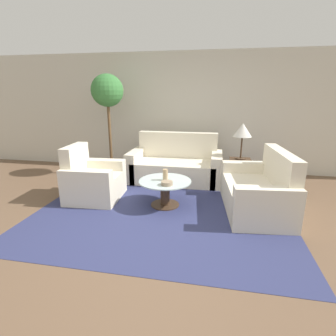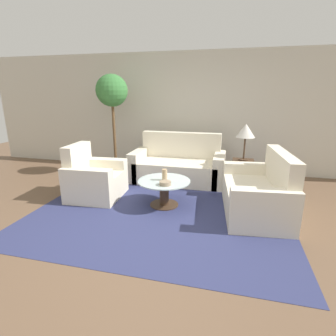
% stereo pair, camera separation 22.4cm
% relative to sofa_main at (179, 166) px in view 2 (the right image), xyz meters
% --- Properties ---
extents(ground_plane, '(14.00, 14.00, 0.00)m').
position_rel_sofa_main_xyz_m(ground_plane, '(0.02, -2.09, -0.29)').
color(ground_plane, brown).
extents(wall_back, '(10.00, 0.06, 2.60)m').
position_rel_sofa_main_xyz_m(wall_back, '(0.02, 0.86, 1.01)').
color(wall_back, beige).
rests_on(wall_back, ground_plane).
extents(rug, '(3.73, 3.45, 0.01)m').
position_rel_sofa_main_xyz_m(rug, '(0.04, -1.31, -0.29)').
color(rug, navy).
rests_on(rug, ground_plane).
extents(sofa_main, '(1.84, 0.89, 0.95)m').
position_rel_sofa_main_xyz_m(sofa_main, '(0.00, 0.00, 0.00)').
color(sofa_main, beige).
rests_on(sofa_main, ground_plane).
extents(armchair, '(0.86, 0.92, 0.91)m').
position_rel_sofa_main_xyz_m(armchair, '(-1.23, -1.25, -0.00)').
color(armchair, beige).
rests_on(armchair, ground_plane).
extents(loveseat, '(0.99, 1.54, 0.93)m').
position_rel_sofa_main_xyz_m(loveseat, '(1.49, -1.23, -0.00)').
color(loveseat, beige).
rests_on(loveseat, ground_plane).
extents(coffee_table, '(0.82, 0.82, 0.42)m').
position_rel_sofa_main_xyz_m(coffee_table, '(0.04, -1.31, -0.02)').
color(coffee_table, '#422D1E').
rests_on(coffee_table, ground_plane).
extents(side_table, '(0.39, 0.39, 0.53)m').
position_rel_sofa_main_xyz_m(side_table, '(1.26, -0.16, -0.03)').
color(side_table, '#422D1E').
rests_on(side_table, ground_plane).
extents(table_lamp, '(0.34, 0.34, 0.67)m').
position_rel_sofa_main_xyz_m(table_lamp, '(1.26, -0.16, 0.77)').
color(table_lamp, '#422D1E').
rests_on(table_lamp, side_table).
extents(potted_plant, '(0.66, 0.66, 2.11)m').
position_rel_sofa_main_xyz_m(potted_plant, '(-1.44, 0.11, 1.28)').
color(potted_plant, '#93704C').
rests_on(potted_plant, ground_plane).
extents(vase, '(0.08, 0.08, 0.18)m').
position_rel_sofa_main_xyz_m(vase, '(0.04, -1.30, 0.21)').
color(vase, tan).
rests_on(vase, coffee_table).
extents(bowl, '(0.17, 0.17, 0.06)m').
position_rel_sofa_main_xyz_m(bowl, '(0.11, -1.51, 0.15)').
color(bowl, gray).
rests_on(bowl, coffee_table).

